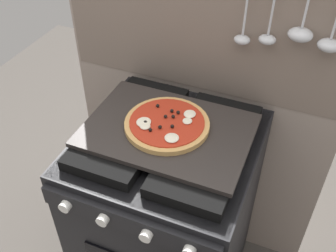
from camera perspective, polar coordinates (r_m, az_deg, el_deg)
kitchen_backsplash at (r=1.62m, az=4.67°, el=3.34°), size 1.10×0.09×1.55m
stove at (r=1.64m, az=-0.02°, el=-12.80°), size 0.60×0.64×0.90m
baking_tray at (r=1.30m, az=-0.00°, el=-0.60°), size 0.54×0.38×0.02m
pizza_left at (r=1.30m, az=-0.16°, el=0.30°), size 0.28×0.28×0.03m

